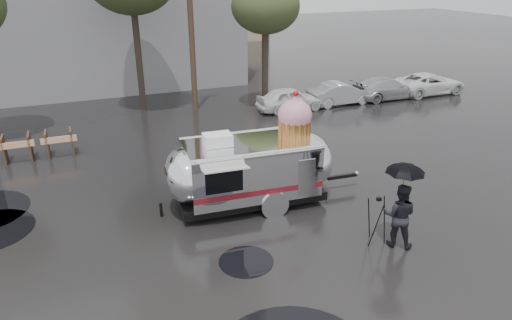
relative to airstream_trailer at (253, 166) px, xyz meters
name	(u,v)px	position (x,y,z in m)	size (l,w,h in m)	color
ground	(249,276)	(-1.46, -3.41, -1.25)	(120.00, 120.00, 0.00)	black
puddles	(98,268)	(-4.80, -1.75, -1.24)	(9.33, 11.98, 0.01)	black
utility_pole	(191,17)	(1.04, 10.59, 3.37)	(1.60, 0.28, 9.00)	#473323
tree_right	(266,7)	(4.54, 9.59, 3.81)	(3.36, 3.36, 6.42)	#382D26
barricade_row	(17,147)	(-7.01, 6.55, -0.73)	(4.30, 0.80, 1.00)	#473323
parked_cars	(369,88)	(10.33, 8.59, -0.53)	(13.20, 1.90, 1.50)	silver
airstream_trailer	(253,166)	(0.00, 0.00, 0.00)	(6.61, 2.64, 3.56)	silver
person_right	(399,215)	(2.64, -3.64, -0.36)	(0.85, 0.47, 1.77)	black
umbrella_black	(404,178)	(2.64, -3.64, 0.71)	(1.21, 1.21, 2.37)	black
tripod	(377,217)	(2.19, -3.33, -0.47)	(0.53, 0.56, 1.36)	black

